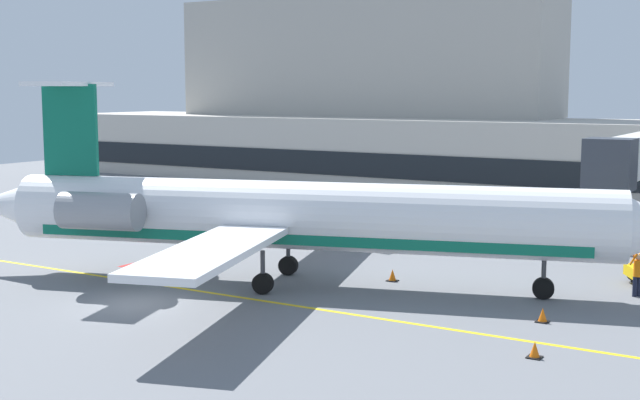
{
  "coord_description": "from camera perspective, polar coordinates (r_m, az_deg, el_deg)",
  "views": [
    {
      "loc": [
        24.1,
        -25.52,
        8.67
      ],
      "look_at": [
        1.22,
        12.41,
        3.0
      ],
      "focal_mm": 48.51,
      "sensor_mm": 36.0,
      "label": 1
    }
  ],
  "objects": [
    {
      "name": "safety_cone_charlie",
      "position": [
        33.73,
        14.48,
        -7.4
      ],
      "size": [
        0.47,
        0.47,
        0.55
      ],
      "color": "orange",
      "rests_on": "ground"
    },
    {
      "name": "marshaller",
      "position": [
        38.82,
        20.21,
        -4.54
      ],
      "size": [
        0.64,
        0.66,
        1.97
      ],
      "color": "#191E33",
      "rests_on": "ground"
    },
    {
      "name": "terminal_building",
      "position": [
        81.0,
        5.72,
        5.68
      ],
      "size": [
        78.56,
        14.21,
        17.58
      ],
      "color": "#B7B2A8",
      "rests_on": "ground"
    },
    {
      "name": "pushback_tractor",
      "position": [
        48.68,
        4.58,
        -1.84
      ],
      "size": [
        2.63,
        3.98,
        2.1
      ],
      "color": "silver",
      "rests_on": "ground"
    },
    {
      "name": "safety_cone_delta",
      "position": [
        51.83,
        -9.73,
        -2.16
      ],
      "size": [
        0.47,
        0.47,
        0.55
      ],
      "color": "orange",
      "rests_on": "ground"
    },
    {
      "name": "regional_jet",
      "position": [
        38.24,
        -1.82,
        -1.05
      ],
      "size": [
        32.41,
        23.69,
        9.03
      ],
      "color": "white",
      "rests_on": "ground"
    },
    {
      "name": "ground",
      "position": [
        36.17,
        -11.98,
        -6.82
      ],
      "size": [
        120.0,
        120.0,
        0.11
      ],
      "color": "slate"
    },
    {
      "name": "safety_cone_alpha",
      "position": [
        29.35,
        13.98,
        -9.61
      ],
      "size": [
        0.47,
        0.47,
        0.55
      ],
      "color": "orange",
      "rests_on": "ground"
    },
    {
      "name": "safety_cone_bravo",
      "position": [
        39.63,
        4.8,
        -5.0
      ],
      "size": [
        0.47,
        0.47,
        0.55
      ],
      "color": "orange",
      "rests_on": "ground"
    }
  ]
}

